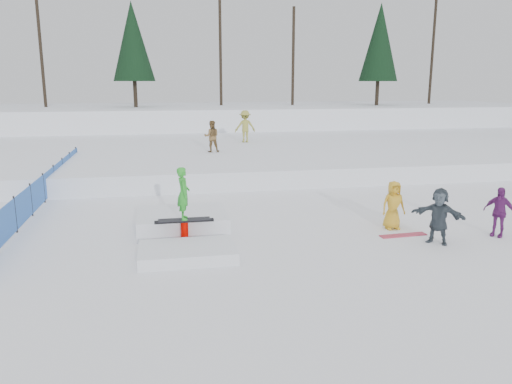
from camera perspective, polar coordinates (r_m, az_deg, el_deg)
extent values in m
plane|color=white|center=(13.25, -0.48, -6.57)|extent=(120.00, 120.00, 0.00)
cube|color=white|center=(42.50, -7.94, 8.11)|extent=(60.00, 14.00, 2.40)
cube|color=white|center=(28.68, -6.33, 4.51)|extent=(50.00, 18.00, 0.80)
cube|color=blue|center=(19.75, -23.09, 0.43)|extent=(0.03, 16.00, 0.95)
cylinder|color=black|center=(16.15, -25.81, -2.32)|extent=(0.05, 0.05, 1.10)
cylinder|color=black|center=(17.94, -24.31, -0.81)|extent=(0.05, 0.05, 1.10)
cylinder|color=black|center=(19.75, -23.09, 0.43)|extent=(0.05, 0.05, 1.10)
cylinder|color=black|center=(21.58, -22.08, 1.46)|extent=(0.05, 0.05, 1.10)
cylinder|color=black|center=(23.42, -21.22, 2.33)|extent=(0.05, 0.05, 1.10)
cylinder|color=black|center=(25.27, -20.49, 3.07)|extent=(0.05, 0.05, 1.10)
cylinder|color=black|center=(27.12, -19.85, 3.71)|extent=(0.05, 0.05, 1.10)
cylinder|color=black|center=(43.32, -23.45, 15.53)|extent=(0.24, 0.24, 10.00)
cylinder|color=black|center=(40.87, -13.62, 10.81)|extent=(0.30, 0.30, 2.00)
cone|color=black|center=(40.97, -13.92, 16.37)|extent=(3.20, 3.20, 5.95)
cylinder|color=black|center=(43.24, -4.09, 16.16)|extent=(0.24, 0.24, 9.50)
cylinder|color=black|center=(43.37, 4.27, 15.16)|extent=(0.24, 0.24, 8.00)
cylinder|color=black|center=(44.28, 13.67, 10.91)|extent=(0.30, 0.30, 2.00)
cone|color=black|center=(44.39, 13.95, 16.26)|extent=(3.20, 3.20, 6.30)
cylinder|color=black|center=(48.90, 19.59, 15.66)|extent=(0.24, 0.24, 10.50)
imported|color=brown|center=(25.80, -5.09, 6.35)|extent=(0.81, 0.64, 1.61)
imported|color=#99973C|center=(29.95, -1.26, 7.51)|extent=(1.24, 0.73, 1.89)
imported|color=#6B226C|center=(15.76, 26.00, -2.05)|extent=(0.79, 0.88, 1.44)
imported|color=gold|center=(15.44, 15.42, -1.45)|extent=(0.71, 0.47, 1.46)
imported|color=#39434C|center=(14.42, 20.17, -2.58)|extent=(1.34, 1.33, 1.54)
cube|color=#AA3248|center=(15.00, 16.47, -4.75)|extent=(1.41, 0.37, 0.03)
cube|color=white|center=(15.05, -8.41, -3.30)|extent=(2.60, 2.20, 0.54)
cube|color=white|center=(12.70, -7.85, -6.84)|extent=(2.40, 1.60, 0.30)
cylinder|color=red|center=(13.87, -8.12, -5.69)|extent=(0.44, 0.44, 0.06)
cylinder|color=red|center=(13.79, -8.15, -4.63)|extent=(0.20, 0.20, 0.60)
cube|color=black|center=(13.70, -8.20, -3.31)|extent=(1.60, 0.16, 0.06)
cube|color=black|center=(13.69, -8.20, -3.13)|extent=(1.40, 0.28, 0.03)
imported|color=green|center=(13.51, -8.30, -0.15)|extent=(0.34, 0.52, 1.42)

